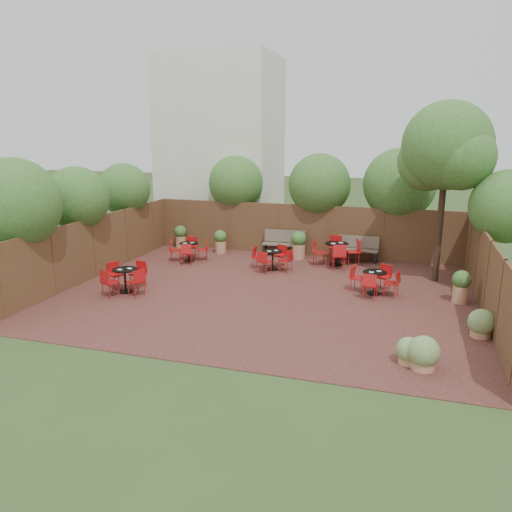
% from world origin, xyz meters
% --- Properties ---
extents(ground, '(80.00, 80.00, 0.00)m').
position_xyz_m(ground, '(0.00, 0.00, 0.00)').
color(ground, '#354F23').
rests_on(ground, ground).
extents(courtyard_paving, '(12.00, 10.00, 0.02)m').
position_xyz_m(courtyard_paving, '(0.00, 0.00, 0.01)').
color(courtyard_paving, '#3B1B18').
rests_on(courtyard_paving, ground).
extents(fence_back, '(12.00, 0.08, 2.00)m').
position_xyz_m(fence_back, '(0.00, 5.00, 1.00)').
color(fence_back, '#4C2F1C').
rests_on(fence_back, ground).
extents(fence_left, '(0.08, 10.00, 2.00)m').
position_xyz_m(fence_left, '(-6.00, 0.00, 1.00)').
color(fence_left, '#4C2F1C').
rests_on(fence_left, ground).
extents(fence_right, '(0.08, 10.00, 2.00)m').
position_xyz_m(fence_right, '(6.00, 0.00, 1.00)').
color(fence_right, '#4C2F1C').
rests_on(fence_right, ground).
extents(neighbour_building, '(5.00, 4.00, 8.00)m').
position_xyz_m(neighbour_building, '(-4.50, 8.00, 4.00)').
color(neighbour_building, silver).
rests_on(neighbour_building, ground).
extents(overhang_foliage, '(15.65, 10.94, 2.71)m').
position_xyz_m(overhang_foliage, '(-1.32, 2.92, 2.72)').
color(overhang_foliage, '#336420').
rests_on(overhang_foliage, ground).
extents(courtyard_tree, '(2.84, 2.75, 5.66)m').
position_xyz_m(courtyard_tree, '(4.86, 2.77, 4.15)').
color(courtyard_tree, black).
rests_on(courtyard_tree, courtyard_paving).
extents(park_bench_left, '(1.63, 0.56, 1.00)m').
position_xyz_m(park_bench_left, '(-0.66, 4.63, 0.53)').
color(park_bench_left, brown).
rests_on(park_bench_left, courtyard_paving).
extents(park_bench_right, '(1.54, 0.54, 0.94)m').
position_xyz_m(park_bench_right, '(2.18, 4.63, 0.50)').
color(park_bench_right, brown).
rests_on(park_bench_right, courtyard_paving).
extents(bistro_tables, '(8.68, 6.63, 0.94)m').
position_xyz_m(bistro_tables, '(-0.61, 1.89, 0.45)').
color(bistro_tables, black).
rests_on(bistro_tables, courtyard_paving).
extents(planters, '(11.07, 4.47, 1.06)m').
position_xyz_m(planters, '(-0.59, 3.58, 0.55)').
color(planters, tan).
rests_on(planters, courtyard_paving).
extents(low_shrubs, '(2.20, 2.76, 0.70)m').
position_xyz_m(low_shrubs, '(4.79, -3.02, 0.34)').
color(low_shrubs, tan).
rests_on(low_shrubs, courtyard_paving).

